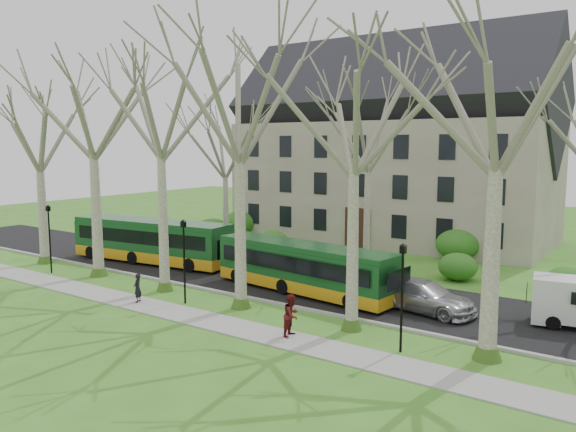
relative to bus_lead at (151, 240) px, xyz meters
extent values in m
plane|color=#3F7722|center=(15.07, -4.77, -1.58)|extent=(120.00, 120.00, 0.00)
cube|color=gray|center=(15.07, -7.27, -1.55)|extent=(70.00, 2.00, 0.06)
cube|color=black|center=(15.07, 0.73, -1.55)|extent=(80.00, 8.00, 0.06)
cube|color=#A5A39E|center=(15.07, -3.27, -1.51)|extent=(80.00, 0.25, 0.14)
cube|color=gray|center=(9.07, 19.23, 3.42)|extent=(26.00, 12.00, 10.00)
cylinder|color=black|center=(-2.93, -5.77, 0.42)|extent=(0.10, 0.10, 4.00)
cube|color=black|center=(-2.93, -5.77, 2.57)|extent=(0.22, 0.22, 0.30)
cylinder|color=black|center=(9.07, -5.77, 0.42)|extent=(0.10, 0.10, 4.00)
cube|color=black|center=(9.07, -5.77, 2.57)|extent=(0.22, 0.22, 0.30)
cylinder|color=black|center=(21.07, -5.77, 0.42)|extent=(0.10, 0.10, 4.00)
cube|color=black|center=(21.07, -5.77, 2.57)|extent=(0.22, 0.22, 0.30)
ellipsoid|color=#185719|center=(-0.93, 7.23, -0.58)|extent=(2.60, 2.60, 2.00)
ellipsoid|color=#185719|center=(5.07, 7.23, -0.58)|extent=(2.60, 2.60, 2.00)
ellipsoid|color=#185719|center=(19.07, 7.23, -0.58)|extent=(2.60, 2.60, 2.00)
ellipsoid|color=#185719|center=(25.07, 7.23, -0.58)|extent=(2.60, 2.60, 2.00)
ellipsoid|color=#185719|center=(-2.93, 13.23, -0.58)|extent=(2.60, 2.60, 2.00)
ellipsoid|color=#185719|center=(17.07, 13.23, -0.58)|extent=(2.60, 2.60, 2.00)
imported|color=#B2B1B6|center=(19.84, -0.16, -0.77)|extent=(5.47, 2.96, 1.51)
imported|color=black|center=(7.03, -7.16, -0.77)|extent=(0.55, 0.65, 1.50)
imported|color=#521214|center=(16.51, -6.81, -0.62)|extent=(0.77, 0.94, 1.81)
camera|label=1|loc=(29.68, -25.94, 6.66)|focal=35.00mm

